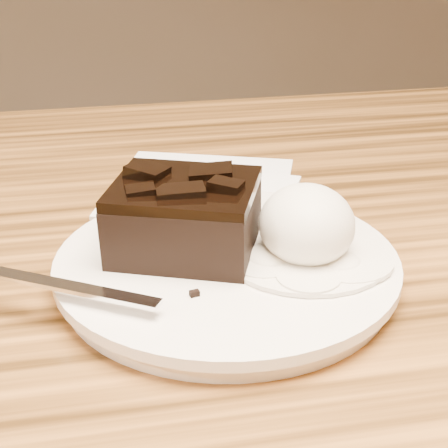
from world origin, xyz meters
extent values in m
cylinder|color=white|center=(0.09, -0.04, 0.76)|extent=(0.24, 0.24, 0.02)
cube|color=black|center=(0.06, -0.03, 0.79)|extent=(0.12, 0.11, 0.04)
ellipsoid|color=white|center=(0.14, -0.05, 0.79)|extent=(0.06, 0.07, 0.05)
cylinder|color=white|center=(0.14, -0.05, 0.77)|extent=(0.12, 0.12, 0.00)
cube|color=white|center=(0.10, 0.12, 0.75)|extent=(0.20, 0.20, 0.01)
cube|color=black|center=(0.09, -0.05, 0.77)|extent=(0.01, 0.01, 0.00)
cube|color=black|center=(0.13, -0.10, 0.77)|extent=(0.01, 0.01, 0.00)
cube|color=black|center=(0.06, -0.09, 0.77)|extent=(0.01, 0.01, 0.00)
camera|label=1|loc=(0.00, -0.47, 1.00)|focal=57.51mm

